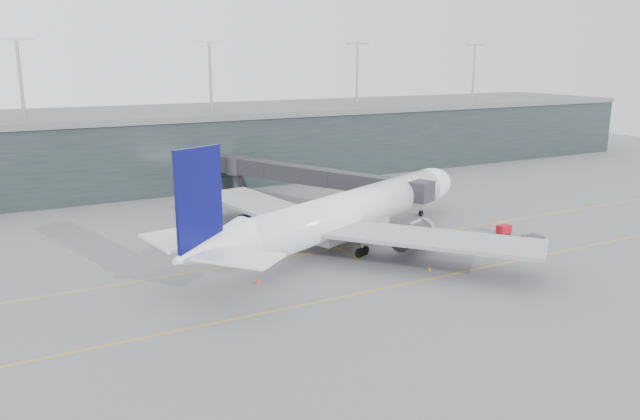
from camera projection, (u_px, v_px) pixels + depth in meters
name	position (u px, v px, depth m)	size (l,w,h in m)	color
ground	(294.00, 246.00, 88.36)	(320.00, 320.00, 0.00)	#545458
taxiline_a	(307.00, 254.00, 84.94)	(160.00, 0.25, 0.02)	gold
taxiline_b	(371.00, 291.00, 71.28)	(160.00, 0.25, 0.02)	gold
taxiline_lead_main	(269.00, 212.00, 107.75)	(0.25, 60.00, 0.02)	gold
terminal	(176.00, 144.00, 136.07)	(240.00, 36.00, 29.00)	black
main_aircraft	(350.00, 212.00, 87.98)	(57.93, 53.40, 17.02)	white
jet_bridge	(305.00, 172.00, 114.52)	(22.58, 45.72, 7.38)	#2C2C31
gse_cart	(504.00, 229.00, 94.11)	(2.16, 1.45, 1.42)	#AD0C17
baggage_dolly	(533.00, 237.00, 92.37)	(2.71, 2.16, 0.27)	#323337
uld_a	(232.00, 229.00, 93.74)	(2.29, 2.04, 1.75)	#323236
uld_b	(246.00, 222.00, 97.37)	(2.62, 2.30, 2.05)	#323236
uld_c	(275.00, 222.00, 97.30)	(2.25, 1.87, 1.91)	#323236
cone_nose	(490.00, 224.00, 98.79)	(0.43, 0.43, 0.69)	#E5450C
cone_wing_stbd	(429.00, 268.00, 78.03)	(0.41, 0.41, 0.65)	orange
cone_wing_port	(311.00, 222.00, 99.68)	(0.45, 0.45, 0.72)	#CE6B0B
cone_tail	(258.00, 281.00, 73.52)	(0.49, 0.49, 0.78)	#F73A0D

